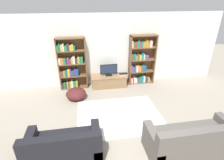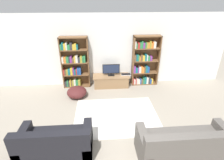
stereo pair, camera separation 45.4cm
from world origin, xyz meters
TOP-DOWN VIEW (x-y plane):
  - wall_back at (0.00, 4.23)m, footprint 8.80×0.06m
  - bookshelf_left at (-1.28, 4.05)m, footprint 0.98×0.30m
  - bookshelf_right at (1.30, 4.05)m, footprint 0.98×0.30m
  - tv_stand at (0.06, 3.91)m, footprint 1.34×0.53m
  - television at (0.06, 3.93)m, footprint 0.63×0.16m
  - laptop at (0.61, 3.94)m, footprint 0.36×0.20m
  - area_rug at (0.07, 2.06)m, footprint 2.34×1.79m
  - couch_left_sectional at (-1.35, 0.86)m, footprint 1.53×0.82m
  - couch_right_sofa at (1.34, 0.53)m, footprint 1.93×0.83m
  - beanbag_ottoman at (-1.15, 3.20)m, footprint 0.65×0.65m

SIDE VIEW (x-z plane):
  - area_rug at x=0.07m, z-range 0.00..0.02m
  - beanbag_ottoman at x=-1.15m, z-range 0.00..0.37m
  - tv_stand at x=0.06m, z-range 0.00..0.44m
  - couch_left_sectional at x=-1.35m, z-range -0.13..0.67m
  - couch_right_sofa at x=1.34m, z-range -0.14..0.74m
  - laptop at x=0.61m, z-range 0.44..0.46m
  - television at x=0.06m, z-range 0.45..0.88m
  - bookshelf_right at x=1.30m, z-range -0.04..1.83m
  - bookshelf_left at x=-1.28m, z-range -0.03..1.83m
  - wall_back at x=0.00m, z-range 0.00..2.60m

